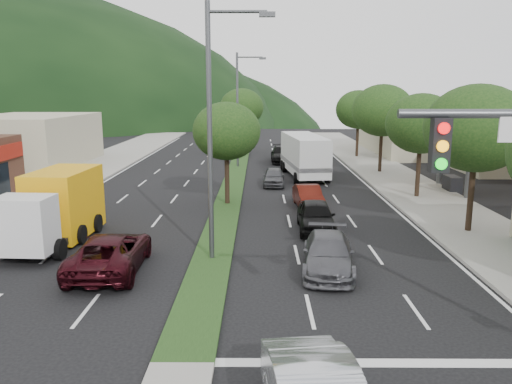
{
  "coord_description": "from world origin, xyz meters",
  "views": [
    {
      "loc": [
        1.9,
        -11.28,
        6.73
      ],
      "look_at": [
        1.77,
        11.27,
        2.16
      ],
      "focal_mm": 35.0,
      "sensor_mm": 36.0,
      "label": 1
    }
  ],
  "objects_px": {
    "tree_med_far": "(242,107)",
    "tree_r_e": "(358,110)",
    "suv_maroon": "(110,252)",
    "car_queue_d": "(315,167)",
    "tree_med_near": "(227,131)",
    "motorhome": "(304,155)",
    "streetlight_near": "(215,122)",
    "car_queue_e": "(274,177)",
    "car_queue_f": "(282,154)",
    "streetlight_mid": "(240,105)",
    "tree_r_c": "(421,124)",
    "car_queue_a": "(316,216)",
    "box_truck": "(58,209)",
    "car_queue_c": "(308,197)",
    "car_queue_b": "(328,254)",
    "tree_r_b": "(477,128)",
    "tree_r_d": "(383,111)"
  },
  "relations": [
    {
      "from": "tree_med_far",
      "to": "tree_r_e",
      "type": "bearing_deg",
      "value": -18.43
    },
    {
      "from": "suv_maroon",
      "to": "car_queue_d",
      "type": "distance_m",
      "value": 24.82
    },
    {
      "from": "tree_med_near",
      "to": "motorhome",
      "type": "height_order",
      "value": "tree_med_near"
    },
    {
      "from": "streetlight_near",
      "to": "car_queue_e",
      "type": "height_order",
      "value": "streetlight_near"
    },
    {
      "from": "car_queue_f",
      "to": "car_queue_d",
      "type": "bearing_deg",
      "value": -71.76
    },
    {
      "from": "streetlight_mid",
      "to": "suv_maroon",
      "type": "relative_size",
      "value": 1.9
    },
    {
      "from": "tree_med_near",
      "to": "tree_r_c",
      "type": "bearing_deg",
      "value": 9.46
    },
    {
      "from": "suv_maroon",
      "to": "tree_r_c",
      "type": "bearing_deg",
      "value": -142.06
    },
    {
      "from": "tree_r_c",
      "to": "tree_med_far",
      "type": "height_order",
      "value": "tree_med_far"
    },
    {
      "from": "tree_med_near",
      "to": "car_queue_d",
      "type": "height_order",
      "value": "tree_med_near"
    },
    {
      "from": "car_queue_a",
      "to": "box_truck",
      "type": "distance_m",
      "value": 12.04
    },
    {
      "from": "car_queue_c",
      "to": "car_queue_f",
      "type": "bearing_deg",
      "value": 87.54
    },
    {
      "from": "tree_r_e",
      "to": "car_queue_a",
      "type": "height_order",
      "value": "tree_r_e"
    },
    {
      "from": "car_queue_b",
      "to": "box_truck",
      "type": "distance_m",
      "value": 12.29
    },
    {
      "from": "car_queue_b",
      "to": "tree_med_near",
      "type": "bearing_deg",
      "value": 118.63
    },
    {
      "from": "tree_r_b",
      "to": "suv_maroon",
      "type": "distance_m",
      "value": 17.13
    },
    {
      "from": "tree_r_b",
      "to": "car_queue_d",
      "type": "relative_size",
      "value": 1.55
    },
    {
      "from": "streetlight_near",
      "to": "box_truck",
      "type": "relative_size",
      "value": 1.52
    },
    {
      "from": "tree_med_near",
      "to": "suv_maroon",
      "type": "xyz_separation_m",
      "value": [
        -3.73,
        -11.24,
        -3.69
      ]
    },
    {
      "from": "tree_r_b",
      "to": "suv_maroon",
      "type": "bearing_deg",
      "value": -161.59
    },
    {
      "from": "tree_med_far",
      "to": "car_queue_a",
      "type": "relative_size",
      "value": 1.61
    },
    {
      "from": "box_truck",
      "to": "tree_r_b",
      "type": "bearing_deg",
      "value": -172.59
    },
    {
      "from": "tree_med_near",
      "to": "streetlight_near",
      "type": "height_order",
      "value": "streetlight_near"
    },
    {
      "from": "streetlight_mid",
      "to": "car_queue_f",
      "type": "distance_m",
      "value": 7.14
    },
    {
      "from": "car_queue_b",
      "to": "car_queue_e",
      "type": "xyz_separation_m",
      "value": [
        -1.55,
        17.55,
        -0.03
      ]
    },
    {
      "from": "car_queue_a",
      "to": "car_queue_e",
      "type": "relative_size",
      "value": 1.15
    },
    {
      "from": "tree_r_e",
      "to": "car_queue_c",
      "type": "distance_m",
      "value": 24.09
    },
    {
      "from": "tree_r_e",
      "to": "streetlight_mid",
      "type": "relative_size",
      "value": 0.67
    },
    {
      "from": "box_truck",
      "to": "tree_med_near",
      "type": "bearing_deg",
      "value": -130.76
    },
    {
      "from": "tree_r_c",
      "to": "suv_maroon",
      "type": "bearing_deg",
      "value": -139.93
    },
    {
      "from": "tree_r_e",
      "to": "suv_maroon",
      "type": "bearing_deg",
      "value": -115.33
    },
    {
      "from": "tree_r_b",
      "to": "streetlight_near",
      "type": "bearing_deg",
      "value": -161.27
    },
    {
      "from": "car_queue_a",
      "to": "streetlight_mid",
      "type": "bearing_deg",
      "value": 103.72
    },
    {
      "from": "tree_r_e",
      "to": "suv_maroon",
      "type": "relative_size",
      "value": 1.27
    },
    {
      "from": "tree_r_e",
      "to": "car_queue_f",
      "type": "xyz_separation_m",
      "value": [
        -7.86,
        -3.49,
        -4.13
      ]
    },
    {
      "from": "streetlight_mid",
      "to": "box_truck",
      "type": "distance_m",
      "value": 24.04
    },
    {
      "from": "tree_r_e",
      "to": "car_queue_f",
      "type": "distance_m",
      "value": 9.54
    },
    {
      "from": "box_truck",
      "to": "streetlight_mid",
      "type": "bearing_deg",
      "value": -105.24
    },
    {
      "from": "tree_r_e",
      "to": "streetlight_near",
      "type": "height_order",
      "value": "streetlight_near"
    },
    {
      "from": "tree_r_d",
      "to": "streetlight_near",
      "type": "bearing_deg",
      "value": -118.2
    },
    {
      "from": "box_truck",
      "to": "tree_r_e",
      "type": "bearing_deg",
      "value": -120.11
    },
    {
      "from": "car_queue_b",
      "to": "car_queue_f",
      "type": "height_order",
      "value": "car_queue_f"
    },
    {
      "from": "tree_r_c",
      "to": "car_queue_c",
      "type": "relative_size",
      "value": 1.66
    },
    {
      "from": "tree_r_b",
      "to": "tree_r_d",
      "type": "distance_m",
      "value": 18.0
    },
    {
      "from": "tree_r_d",
      "to": "car_queue_c",
      "type": "height_order",
      "value": "tree_r_d"
    },
    {
      "from": "box_truck",
      "to": "motorhome",
      "type": "relative_size",
      "value": 0.74
    },
    {
      "from": "car_queue_e",
      "to": "box_truck",
      "type": "xyz_separation_m",
      "value": [
        -10.15,
        -13.9,
        0.87
      ]
    },
    {
      "from": "tree_med_near",
      "to": "motorhome",
      "type": "distance_m",
      "value": 11.93
    },
    {
      "from": "car_queue_e",
      "to": "tree_r_c",
      "type": "bearing_deg",
      "value": -23.76
    },
    {
      "from": "car_queue_a",
      "to": "motorhome",
      "type": "bearing_deg",
      "value": 88.51
    }
  ]
}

